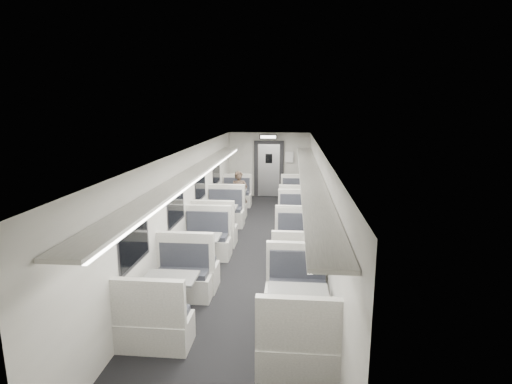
% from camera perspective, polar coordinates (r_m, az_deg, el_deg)
% --- Properties ---
extents(room, '(3.24, 12.24, 2.64)m').
position_cam_1_polar(room, '(9.07, -0.45, -1.45)').
color(room, black).
rests_on(room, ground).
extents(booth_left_a, '(0.99, 2.01, 1.08)m').
position_cam_1_polar(booth_left_a, '(12.89, -3.25, -1.23)').
color(booth_left_a, silver).
rests_on(booth_left_a, room).
extents(booth_left_b, '(1.07, 2.17, 1.16)m').
position_cam_1_polar(booth_left_b, '(10.61, -5.16, -4.03)').
color(booth_left_b, silver).
rests_on(booth_left_b, room).
extents(booth_left_c, '(1.06, 2.16, 1.15)m').
position_cam_1_polar(booth_left_c, '(8.35, -8.20, -8.66)').
color(booth_left_c, silver).
rests_on(booth_left_c, room).
extents(booth_left_d, '(1.01, 2.04, 1.09)m').
position_cam_1_polar(booth_left_d, '(6.69, -12.06, -14.47)').
color(booth_left_d, silver).
rests_on(booth_left_d, room).
extents(booth_right_a, '(1.00, 2.03, 1.09)m').
position_cam_1_polar(booth_right_a, '(12.78, 5.68, -1.38)').
color(booth_right_a, silver).
rests_on(booth_right_a, room).
extents(booth_right_b, '(1.00, 2.03, 1.08)m').
position_cam_1_polar(booth_right_b, '(10.36, 5.73, -4.58)').
color(booth_right_b, silver).
rests_on(booth_right_b, room).
extents(booth_right_c, '(0.96, 1.96, 1.05)m').
position_cam_1_polar(booth_right_c, '(8.59, 5.79, -8.23)').
color(booth_right_c, silver).
rests_on(booth_right_c, room).
extents(booth_right_d, '(1.04, 2.12, 1.13)m').
position_cam_1_polar(booth_right_d, '(6.09, 5.96, -16.93)').
color(booth_right_d, silver).
rests_on(booth_right_d, room).
extents(passenger, '(0.56, 0.41, 1.42)m').
position_cam_1_polar(passenger, '(12.16, -2.42, -0.34)').
color(passenger, black).
rests_on(passenger, room).
extents(window_a, '(0.02, 1.18, 0.84)m').
position_cam_1_polar(window_a, '(12.56, -5.66, 2.98)').
color(window_a, black).
rests_on(window_a, room).
extents(window_b, '(0.02, 1.18, 0.84)m').
position_cam_1_polar(window_b, '(10.44, -7.93, 1.07)').
color(window_b, black).
rests_on(window_b, room).
extents(window_c, '(0.02, 1.18, 0.84)m').
position_cam_1_polar(window_c, '(8.37, -11.34, -1.80)').
color(window_c, black).
rests_on(window_c, room).
extents(window_d, '(0.02, 1.18, 0.84)m').
position_cam_1_polar(window_d, '(6.38, -16.97, -6.50)').
color(window_d, black).
rests_on(window_d, room).
extents(luggage_rack_left, '(0.46, 10.40, 0.09)m').
position_cam_1_polar(luggage_rack_left, '(8.85, -8.70, 2.79)').
color(luggage_rack_left, silver).
rests_on(luggage_rack_left, room).
extents(luggage_rack_right, '(0.46, 10.40, 0.09)m').
position_cam_1_polar(luggage_rack_right, '(8.60, 7.63, 2.55)').
color(luggage_rack_right, silver).
rests_on(luggage_rack_right, room).
extents(vestibule_door, '(1.10, 0.13, 2.10)m').
position_cam_1_polar(vestibule_door, '(14.91, 1.84, 3.27)').
color(vestibule_door, black).
rests_on(vestibule_door, room).
extents(exit_sign, '(0.62, 0.12, 0.16)m').
position_cam_1_polar(exit_sign, '(14.29, 1.76, 7.89)').
color(exit_sign, black).
rests_on(exit_sign, room).
extents(wall_notice, '(0.32, 0.02, 0.40)m').
position_cam_1_polar(wall_notice, '(14.81, 4.76, 4.97)').
color(wall_notice, silver).
rests_on(wall_notice, room).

